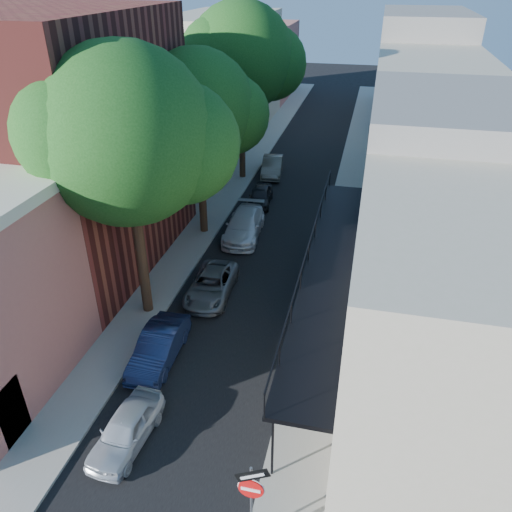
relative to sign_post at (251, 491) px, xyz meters
The scene contains 15 objects.
road_surface 29.27m from the sign_post, 96.21° to the left, with size 6.00×64.00×0.01m, color black.
sidewalk_left 29.96m from the sign_post, 103.85° to the left, with size 2.00×64.00×0.12m, color gray.
sidewalk_right 29.11m from the sign_post, 88.34° to the left, with size 2.00×64.00×0.12m, color gray.
buildings_left 30.59m from the sign_post, 114.15° to the left, with size 10.10×59.10×12.00m.
buildings_right 29.20m from the sign_post, 78.44° to the left, with size 9.80×55.00×10.00m.
sign_post is the anchor object (origin of this frame).
oak_near 12.77m from the sign_post, 125.09° to the left, with size 7.48×6.80×11.42m.
oak_mid 19.14m from the sign_post, 110.86° to the left, with size 6.60×6.00×10.20m.
oak_far 27.80m from the sign_post, 103.91° to the left, with size 7.70×7.00×11.90m.
parked_car_a 5.37m from the sign_post, 154.69° to the left, with size 1.36×3.38×1.15m, color #ABB3BE.
parked_car_b 8.16m from the sign_post, 130.19° to the left, with size 1.36×3.89×1.28m, color #162145.
parked_car_c 11.91m from the sign_post, 112.69° to the left, with size 1.89×4.10×1.14m, color slate.
parked_car_d 17.73m from the sign_post, 104.94° to the left, with size 1.93×4.75×1.38m, color silver.
parked_car_e 22.21m from the sign_post, 102.08° to the left, with size 1.40×3.47×1.18m, color black.
parked_car_f 27.64m from the sign_post, 100.35° to the left, with size 1.41×4.05×1.33m, color slate.
Camera 1 is at (5.06, -6.65, 13.38)m, focal length 35.00 mm.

